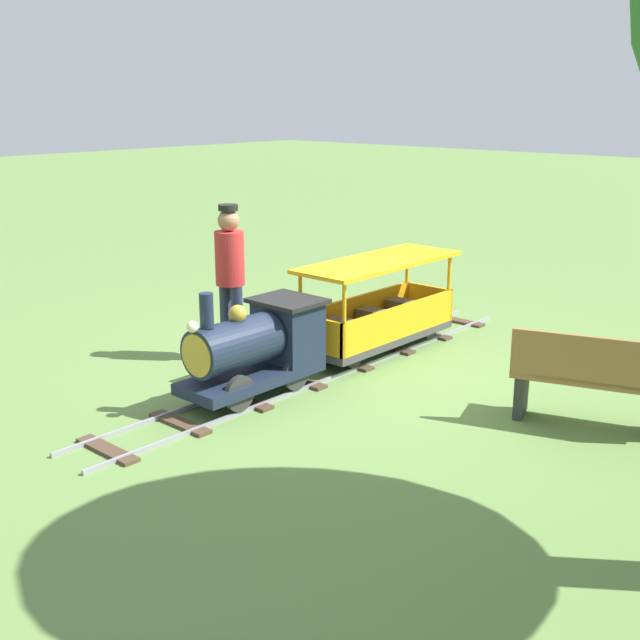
% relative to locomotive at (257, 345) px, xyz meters
% --- Properties ---
extents(ground_plane, '(60.00, 60.00, 0.00)m').
position_rel_locomotive_xyz_m(ground_plane, '(0.00, -1.22, -0.49)').
color(ground_plane, '#608442').
extents(track, '(0.68, 5.70, 0.04)m').
position_rel_locomotive_xyz_m(track, '(0.00, -0.87, -0.47)').
color(track, gray).
rests_on(track, ground_plane).
extents(locomotive, '(0.64, 1.45, 1.04)m').
position_rel_locomotive_xyz_m(locomotive, '(0.00, 0.00, 0.00)').
color(locomotive, '#192338').
rests_on(locomotive, ground_plane).
extents(passenger_car, '(0.74, 2.00, 0.97)m').
position_rel_locomotive_xyz_m(passenger_car, '(0.00, -1.77, -0.06)').
color(passenger_car, '#3F3F3F').
rests_on(passenger_car, ground_plane).
extents(conductor_person, '(0.30, 0.30, 1.62)m').
position_rel_locomotive_xyz_m(conductor_person, '(0.99, -0.57, 0.47)').
color(conductor_person, '#282D47').
rests_on(conductor_person, ground_plane).
extents(park_bench, '(1.36, 0.80, 0.82)m').
position_rel_locomotive_xyz_m(park_bench, '(-2.56, -1.35, -0.07)').
color(park_bench, olive).
rests_on(park_bench, ground_plane).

